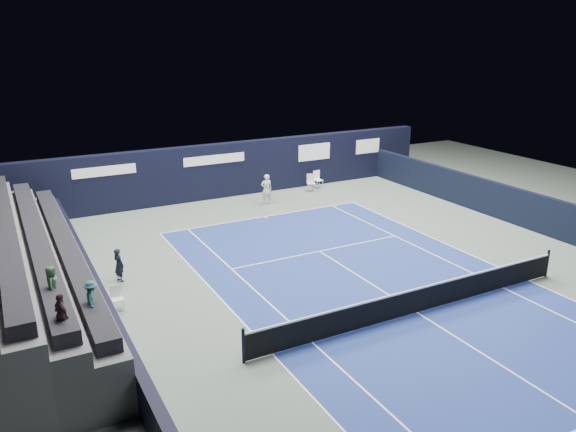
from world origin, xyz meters
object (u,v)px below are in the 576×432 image
object	(u,v)px
tennis_net	(418,299)
folding_chair_back_b	(317,178)
folding_chair_back_a	(311,181)
line_judge_chair	(117,296)
tennis_player	(266,189)

from	to	relation	value
tennis_net	folding_chair_back_b	bearing A→B (deg)	70.90
folding_chair_back_a	tennis_net	world-z (taller)	tennis_net
tennis_net	line_judge_chair	bearing A→B (deg)	150.43
line_judge_chair	tennis_net	world-z (taller)	tennis_net
folding_chair_back_b	line_judge_chair	distance (m)	17.77
folding_chair_back_b	line_judge_chair	xyz separation A→B (m)	(-14.29, -10.56, -0.10)
folding_chair_back_b	tennis_net	xyz separation A→B (m)	(-5.41, -15.61, -0.09)
line_judge_chair	tennis_net	xyz separation A→B (m)	(8.89, -5.04, 0.01)
line_judge_chair	tennis_net	distance (m)	10.22
folding_chair_back_a	folding_chair_back_b	bearing A→B (deg)	49.94
folding_chair_back_b	tennis_net	world-z (taller)	tennis_net
tennis_net	tennis_player	world-z (taller)	tennis_player
folding_chair_back_a	tennis_player	bearing A→B (deg)	-145.60
folding_chair_back_a	folding_chair_back_b	world-z (taller)	folding_chair_back_b
folding_chair_back_b	tennis_net	bearing A→B (deg)	-111.56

